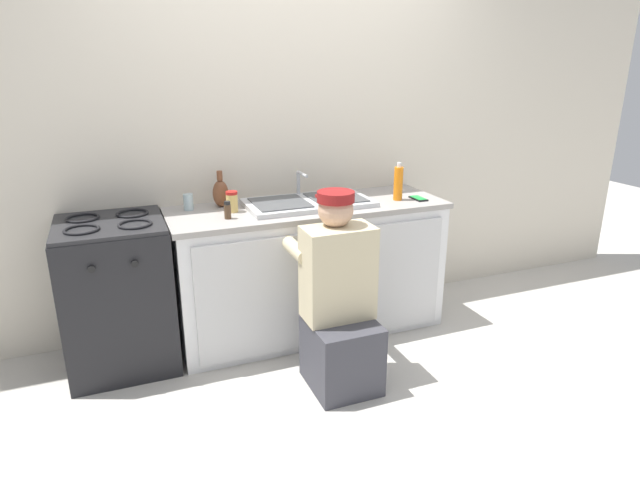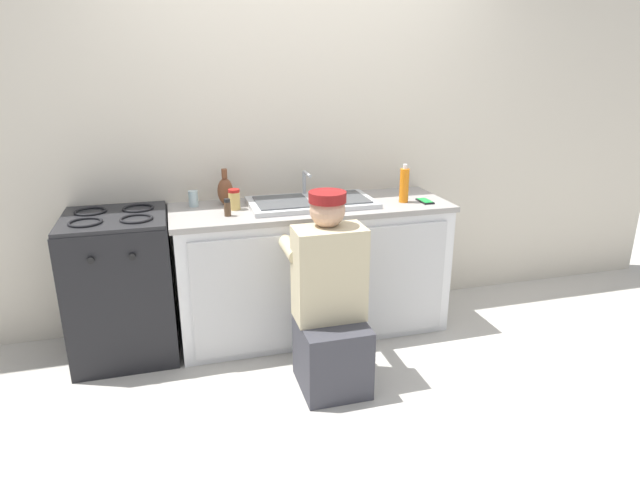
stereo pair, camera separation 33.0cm
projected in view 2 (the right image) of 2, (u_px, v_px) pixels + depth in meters
ground_plane at (324, 348)px, 3.44m from camera, size 12.00×12.00×0.00m
back_wall at (298, 139)px, 3.63m from camera, size 6.00×0.10×2.50m
counter_cabinet at (312, 271)px, 3.57m from camera, size 1.75×0.62×0.84m
countertop at (312, 207)px, 3.44m from camera, size 1.79×0.62×0.03m
sink_double_basin at (311, 202)px, 3.43m from camera, size 0.80×0.44×0.19m
stove_range at (122, 286)px, 3.26m from camera, size 0.60×0.62×0.91m
plumber_person at (330, 309)px, 2.93m from camera, size 0.42×0.61×1.10m
water_glass at (193, 199)px, 3.38m from camera, size 0.06×0.06×0.10m
spice_bottle_pepper at (227, 208)px, 3.17m from camera, size 0.04×0.04×0.10m
condiment_jar at (234, 199)px, 3.30m from camera, size 0.07×0.07×0.13m
soap_bottle_orange at (404, 185)px, 3.46m from camera, size 0.06×0.06×0.25m
vase_decorative at (225, 191)px, 3.42m from camera, size 0.10×0.10×0.23m
cell_phone at (425, 201)px, 3.50m from camera, size 0.07×0.14×0.01m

